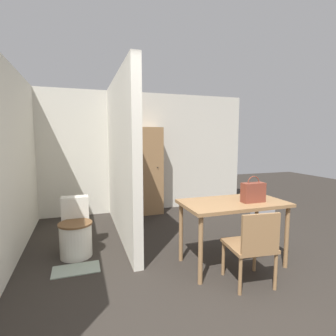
{
  "coord_description": "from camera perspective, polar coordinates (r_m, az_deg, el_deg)",
  "views": [
    {
      "loc": [
        -1.16,
        -1.59,
        1.56
      ],
      "look_at": [
        -0.01,
        1.82,
        1.15
      ],
      "focal_mm": 28.0,
      "sensor_mm": 36.0,
      "label": 1
    }
  ],
  "objects": [
    {
      "name": "wooden_cabinet",
      "position": [
        5.41,
        -4.54,
        -0.6
      ],
      "size": [
        0.58,
        0.45,
        1.77
      ],
      "color": "#997047",
      "rests_on": "ground_plane"
    },
    {
      "name": "bath_mat",
      "position": [
        3.51,
        -19.35,
        -20.1
      ],
      "size": [
        0.54,
        0.3,
        0.01
      ],
      "color": "#99A899",
      "rests_on": "ground_plane"
    },
    {
      "name": "wooden_chair",
      "position": [
        2.98,
        17.9,
        -15.56
      ],
      "size": [
        0.5,
        0.5,
        0.82
      ],
      "rotation": [
        0.0,
        0.0,
        -0.1
      ],
      "color": "#997047",
      "rests_on": "ground_plane"
    },
    {
      "name": "dining_table",
      "position": [
        3.32,
        13.98,
        -8.61
      ],
      "size": [
        1.26,
        0.69,
        0.79
      ],
      "color": "#997047",
      "rests_on": "ground_plane"
    },
    {
      "name": "toilet",
      "position": [
        3.8,
        -19.45,
        -13.08
      ],
      "size": [
        0.43,
        0.58,
        0.75
      ],
      "color": "silver",
      "rests_on": "ground_plane"
    },
    {
      "name": "partition_wall",
      "position": [
        4.22,
        -10.27,
        2.26
      ],
      "size": [
        0.12,
        2.57,
        2.5
      ],
      "color": "beige",
      "rests_on": "ground_plane"
    },
    {
      "name": "handbag",
      "position": [
        3.31,
        18.05,
        -5.01
      ],
      "size": [
        0.28,
        0.12,
        0.32
      ],
      "color": "brown",
      "rests_on": "dining_table"
    },
    {
      "name": "space_heater",
      "position": [
        4.68,
        19.87,
        -9.66
      ],
      "size": [
        0.33,
        0.2,
        0.57
      ],
      "color": "#9E9EA3",
      "rests_on": "ground_plane"
    },
    {
      "name": "wall_back",
      "position": [
        5.63,
        -6.72,
        3.38
      ],
      "size": [
        4.91,
        0.12,
        2.5
      ],
      "color": "beige",
      "rests_on": "ground_plane"
    },
    {
      "name": "wall_left",
      "position": [
        3.63,
        -32.15,
        0.67
      ],
      "size": [
        0.12,
        4.86,
        2.5
      ],
      "color": "beige",
      "rests_on": "ground_plane"
    }
  ]
}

